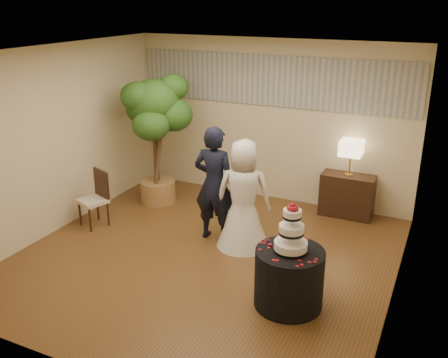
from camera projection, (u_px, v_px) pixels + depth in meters
The scene contains 15 objects.
floor at pixel (205, 257), 6.99m from camera, with size 5.00×5.00×0.00m, color brown.
ceiling at pixel (202, 52), 6.02m from camera, with size 5.00×5.00×0.00m, color white.
wall_back at pixel (270, 121), 8.63m from camera, with size 5.00×0.06×2.80m, color beige.
wall_front at pixel (73, 243), 4.39m from camera, with size 5.00×0.06×2.80m, color beige.
wall_left at pixel (57, 140), 7.51m from camera, with size 0.06×5.00×2.80m, color beige.
wall_right at pixel (405, 193), 5.51m from camera, with size 0.06×5.00×2.80m, color beige.
mural_border at pixel (271, 81), 8.37m from camera, with size 4.90×0.02×0.85m, color #A4A39A.
groom at pixel (215, 184), 7.25m from camera, with size 0.63×0.42×1.74m, color black.
bride at pixel (243, 194), 7.06m from camera, with size 0.78×0.77×1.60m, color white.
cake_table at pixel (289, 278), 5.80m from camera, with size 0.80×0.80×0.71m, color black.
wedding_cake at pixel (292, 227), 5.58m from camera, with size 0.39×0.39×0.60m, color white, non-canonical shape.
console at pixel (347, 195), 8.20m from camera, with size 0.86×0.38×0.71m, color black.
table_lamp at pixel (350, 158), 7.97m from camera, with size 0.35×0.35×0.58m, color beige, non-canonical shape.
ficus_tree at pixel (156, 139), 8.48m from camera, with size 1.09×1.09×2.29m, color #2C5A1C, non-canonical shape.
side_chair at pixel (93, 199), 7.81m from camera, with size 0.41×0.43×0.89m, color black, non-canonical shape.
Camera 1 is at (2.87, -5.48, 3.45)m, focal length 40.00 mm.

